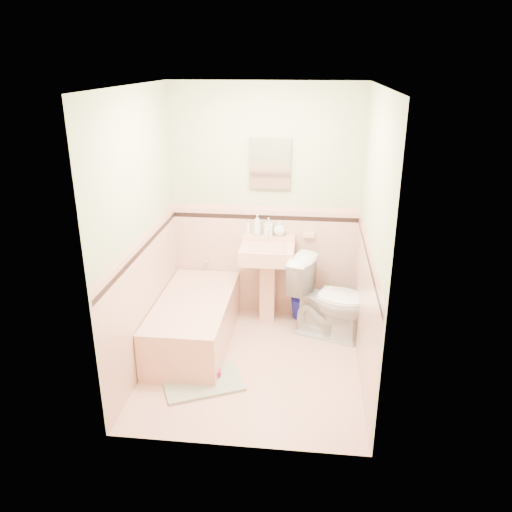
# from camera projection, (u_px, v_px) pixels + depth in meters

# --- Properties ---
(floor) EXTENTS (2.20, 2.20, 0.00)m
(floor) POSITION_uv_depth(u_px,v_px,m) (253.00, 364.00, 4.83)
(floor) COLOR #E9B199
(floor) RESTS_ON ground
(ceiling) EXTENTS (2.20, 2.20, 0.00)m
(ceiling) POSITION_uv_depth(u_px,v_px,m) (252.00, 86.00, 3.92)
(ceiling) COLOR white
(ceiling) RESTS_ON ground
(wall_back) EXTENTS (2.50, 0.00, 2.50)m
(wall_back) POSITION_uv_depth(u_px,v_px,m) (265.00, 205.00, 5.39)
(wall_back) COLOR #F6E9C8
(wall_back) RESTS_ON ground
(wall_front) EXTENTS (2.50, 0.00, 2.50)m
(wall_front) POSITION_uv_depth(u_px,v_px,m) (233.00, 294.00, 3.35)
(wall_front) COLOR #F6E9C8
(wall_front) RESTS_ON ground
(wall_left) EXTENTS (0.00, 2.50, 2.50)m
(wall_left) POSITION_uv_depth(u_px,v_px,m) (140.00, 235.00, 4.48)
(wall_left) COLOR #F6E9C8
(wall_left) RESTS_ON ground
(wall_right) EXTENTS (0.00, 2.50, 2.50)m
(wall_right) POSITION_uv_depth(u_px,v_px,m) (371.00, 244.00, 4.27)
(wall_right) COLOR #F6E9C8
(wall_right) RESTS_ON ground
(wainscot_back) EXTENTS (2.00, 0.00, 2.00)m
(wainscot_back) POSITION_uv_depth(u_px,v_px,m) (265.00, 263.00, 5.62)
(wainscot_back) COLOR beige
(wainscot_back) RESTS_ON ground
(wainscot_front) EXTENTS (2.00, 0.00, 2.00)m
(wainscot_front) POSITION_uv_depth(u_px,v_px,m) (235.00, 377.00, 3.60)
(wainscot_front) COLOR beige
(wainscot_front) RESTS_ON ground
(wainscot_left) EXTENTS (0.00, 2.20, 2.20)m
(wainscot_left) POSITION_uv_depth(u_px,v_px,m) (147.00, 302.00, 4.71)
(wainscot_left) COLOR beige
(wainscot_left) RESTS_ON ground
(wainscot_right) EXTENTS (0.00, 2.20, 2.20)m
(wainscot_right) POSITION_uv_depth(u_px,v_px,m) (364.00, 313.00, 4.51)
(wainscot_right) COLOR beige
(wainscot_right) RESTS_ON ground
(accent_back) EXTENTS (2.00, 0.00, 2.00)m
(accent_back) POSITION_uv_depth(u_px,v_px,m) (265.00, 217.00, 5.42)
(accent_back) COLOR black
(accent_back) RESTS_ON ground
(accent_front) EXTENTS (2.00, 0.00, 2.00)m
(accent_front) POSITION_uv_depth(u_px,v_px,m) (234.00, 311.00, 3.42)
(accent_front) COLOR black
(accent_front) RESTS_ON ground
(accent_left) EXTENTS (0.00, 2.20, 2.20)m
(accent_left) POSITION_uv_depth(u_px,v_px,m) (143.00, 249.00, 4.52)
(accent_left) COLOR black
(accent_left) RESTS_ON ground
(accent_right) EXTENTS (0.00, 2.20, 2.20)m
(accent_right) POSITION_uv_depth(u_px,v_px,m) (368.00, 258.00, 4.32)
(accent_right) COLOR black
(accent_right) RESTS_ON ground
(cap_back) EXTENTS (2.00, 0.00, 2.00)m
(cap_back) POSITION_uv_depth(u_px,v_px,m) (265.00, 208.00, 5.39)
(cap_back) COLOR #E9A590
(cap_back) RESTS_ON ground
(cap_front) EXTENTS (2.00, 0.00, 2.00)m
(cap_front) POSITION_uv_depth(u_px,v_px,m) (233.00, 297.00, 3.38)
(cap_front) COLOR #E9A590
(cap_front) RESTS_ON ground
(cap_left) EXTENTS (0.00, 2.20, 2.20)m
(cap_left) POSITION_uv_depth(u_px,v_px,m) (142.00, 238.00, 4.49)
(cap_left) COLOR #E9A590
(cap_left) RESTS_ON ground
(cap_right) EXTENTS (0.00, 2.20, 2.20)m
(cap_right) POSITION_uv_depth(u_px,v_px,m) (369.00, 247.00, 4.28)
(cap_right) COLOR #E9A590
(cap_right) RESTS_ON ground
(bathtub) EXTENTS (0.70, 1.50, 0.45)m
(bathtub) POSITION_uv_depth(u_px,v_px,m) (194.00, 323.00, 5.12)
(bathtub) COLOR #E4A78C
(bathtub) RESTS_ON floor
(tub_faucet) EXTENTS (0.04, 0.12, 0.04)m
(tub_faucet) POSITION_uv_depth(u_px,v_px,m) (208.00, 259.00, 5.64)
(tub_faucet) COLOR silver
(tub_faucet) RESTS_ON wall_back
(sink) EXTENTS (0.56, 0.48, 0.88)m
(sink) POSITION_uv_depth(u_px,v_px,m) (267.00, 285.00, 5.46)
(sink) COLOR #E4A78C
(sink) RESTS_ON floor
(sink_faucet) EXTENTS (0.02, 0.02, 0.10)m
(sink_faucet) POSITION_uv_depth(u_px,v_px,m) (269.00, 235.00, 5.40)
(sink_faucet) COLOR silver
(sink_faucet) RESTS_ON sink
(medicine_cabinet) EXTENTS (0.36, 0.04, 0.45)m
(medicine_cabinet) POSITION_uv_depth(u_px,v_px,m) (270.00, 163.00, 5.20)
(medicine_cabinet) COLOR white
(medicine_cabinet) RESTS_ON wall_back
(soap_dish) EXTENTS (0.12, 0.07, 0.04)m
(soap_dish) POSITION_uv_depth(u_px,v_px,m) (309.00, 235.00, 5.42)
(soap_dish) COLOR #E4A78C
(soap_dish) RESTS_ON wall_back
(soap_bottle_left) EXTENTS (0.11, 0.11, 0.23)m
(soap_bottle_left) POSITION_uv_depth(u_px,v_px,m) (257.00, 224.00, 5.42)
(soap_bottle_left) COLOR #B2B2B2
(soap_bottle_left) RESTS_ON sink
(soap_bottle_mid) EXTENTS (0.09, 0.09, 0.19)m
(soap_bottle_mid) POSITION_uv_depth(u_px,v_px,m) (268.00, 227.00, 5.41)
(soap_bottle_mid) COLOR #B2B2B2
(soap_bottle_mid) RESTS_ON sink
(soap_bottle_right) EXTENTS (0.17, 0.17, 0.17)m
(soap_bottle_right) POSITION_uv_depth(u_px,v_px,m) (280.00, 228.00, 5.40)
(soap_bottle_right) COLOR #B2B2B2
(soap_bottle_right) RESTS_ON sink
(tube) EXTENTS (0.04, 0.04, 0.12)m
(tube) POSITION_uv_depth(u_px,v_px,m) (248.00, 229.00, 5.45)
(tube) COLOR white
(tube) RESTS_ON sink
(toilet) EXTENTS (0.92, 0.71, 0.83)m
(toilet) POSITION_uv_depth(u_px,v_px,m) (330.00, 299.00, 5.19)
(toilet) COLOR white
(toilet) RESTS_ON floor
(bucket) EXTENTS (0.26, 0.26, 0.23)m
(bucket) POSITION_uv_depth(u_px,v_px,m) (301.00, 308.00, 5.66)
(bucket) COLOR #16188F
(bucket) RESTS_ON floor
(bath_mat) EXTENTS (0.81, 0.70, 0.03)m
(bath_mat) POSITION_uv_depth(u_px,v_px,m) (203.00, 382.00, 4.53)
(bath_mat) COLOR #959D83
(bath_mat) RESTS_ON floor
(shoe) EXTENTS (0.15, 0.07, 0.06)m
(shoe) POSITION_uv_depth(u_px,v_px,m) (212.00, 373.00, 4.59)
(shoe) COLOR #BF1E59
(shoe) RESTS_ON bath_mat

